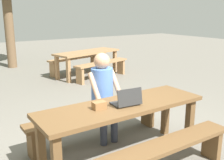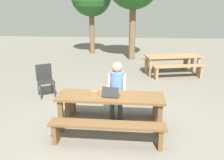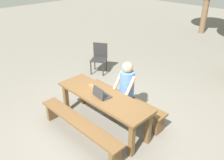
% 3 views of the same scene
% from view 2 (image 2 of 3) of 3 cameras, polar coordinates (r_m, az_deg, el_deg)
% --- Properties ---
extents(ground_plane, '(30.00, 30.00, 0.00)m').
position_cam_2_polar(ground_plane, '(5.05, -0.36, -11.59)').
color(ground_plane, slate).
extents(picnic_table_front, '(2.15, 0.67, 0.74)m').
position_cam_2_polar(picnic_table_front, '(4.78, -0.37, -5.04)').
color(picnic_table_front, brown).
rests_on(picnic_table_front, ground).
extents(bench_near, '(2.12, 0.30, 0.44)m').
position_cam_2_polar(bench_near, '(4.35, -1.23, -11.60)').
color(bench_near, brown).
rests_on(bench_near, ground).
extents(bench_far, '(2.12, 0.30, 0.44)m').
position_cam_2_polar(bench_far, '(5.46, 0.31, -5.30)').
color(bench_far, brown).
rests_on(bench_far, ground).
extents(laptop, '(0.35, 0.28, 0.22)m').
position_cam_2_polar(laptop, '(4.67, -0.24, -3.42)').
color(laptop, '#2D2D2D').
rests_on(laptop, picnic_table_front).
extents(small_pouch, '(0.15, 0.10, 0.09)m').
position_cam_2_polar(small_pouch, '(4.78, -4.28, -3.09)').
color(small_pouch, olive).
rests_on(small_pouch, picnic_table_front).
extents(person_seated, '(0.42, 0.41, 1.28)m').
position_cam_2_polar(person_seated, '(5.28, 1.18, -1.33)').
color(person_seated, '#333847').
rests_on(person_seated, ground).
extents(plastic_chair, '(0.60, 0.60, 0.89)m').
position_cam_2_polar(plastic_chair, '(6.93, -15.86, 0.16)').
color(plastic_chair, '#262626').
rests_on(plastic_chair, ground).
extents(picnic_table_mid, '(2.14, 1.16, 0.72)m').
position_cam_2_polar(picnic_table_mid, '(9.04, 14.46, 5.12)').
color(picnic_table_mid, '#9E754C').
rests_on(picnic_table_mid, ground).
extents(bench_mid_south, '(1.84, 0.73, 0.48)m').
position_cam_2_polar(bench_mid_south, '(8.58, 15.83, 2.64)').
color(bench_mid_south, '#9E754C').
rests_on(bench_mid_south, ground).
extents(bench_mid_north, '(1.84, 0.73, 0.48)m').
position_cam_2_polar(bench_mid_north, '(9.63, 13.03, 4.43)').
color(bench_mid_north, '#9E754C').
rests_on(bench_mid_north, ground).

